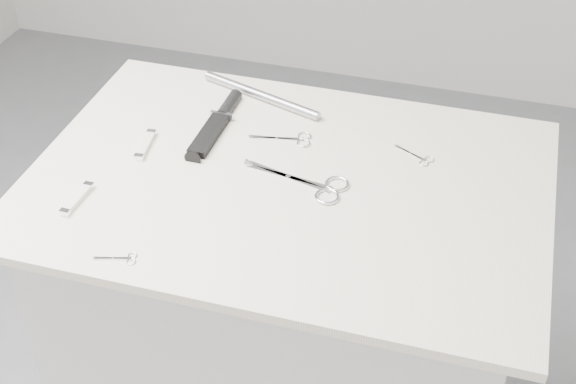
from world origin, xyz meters
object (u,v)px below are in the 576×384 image
(large_shears, at_px, (316,185))
(pocket_knife_a, at_px, (145,144))
(embroidery_scissors_a, at_px, (292,139))
(metal_rail, at_px, (261,95))
(tiny_scissors, at_px, (121,258))
(embroidery_scissors_b, at_px, (418,157))
(plinth, at_px, (288,342))
(pocket_knife_b, at_px, (77,198))
(sheathed_knife, at_px, (218,121))

(large_shears, distance_m, pocket_knife_a, 0.37)
(embroidery_scissors_a, bearing_deg, metal_rail, 119.00)
(pocket_knife_a, distance_m, metal_rail, 0.30)
(pocket_knife_a, relative_size, metal_rail, 0.33)
(tiny_scissors, bearing_deg, embroidery_scissors_b, 28.88)
(metal_rail, bearing_deg, embroidery_scissors_b, -18.69)
(plinth, distance_m, embroidery_scissors_a, 0.49)
(pocket_knife_b, bearing_deg, embroidery_scissors_a, -44.07)
(sheathed_knife, bearing_deg, embroidery_scissors_a, -93.51)
(embroidery_scissors_b, xyz_separation_m, pocket_knife_b, (-0.59, -0.31, 0.00))
(embroidery_scissors_a, relative_size, pocket_knife_a, 1.26)
(tiny_scissors, xyz_separation_m, metal_rail, (0.07, 0.56, 0.01))
(tiny_scissors, xyz_separation_m, pocket_knife_b, (-0.15, 0.12, 0.00))
(sheathed_knife, height_order, metal_rail, sheathed_knife)
(pocket_knife_b, bearing_deg, embroidery_scissors_b, -58.87)
(large_shears, bearing_deg, plinth, -174.59)
(metal_rail, bearing_deg, tiny_scissors, -97.22)
(embroidery_scissors_b, bearing_deg, pocket_knife_b, -123.78)
(pocket_knife_b, bearing_deg, metal_rail, -23.42)
(pocket_knife_a, xyz_separation_m, pocket_knife_b, (-0.05, -0.20, 0.00))
(large_shears, relative_size, embroidery_scissors_b, 2.47)
(pocket_knife_a, bearing_deg, pocket_knife_b, 158.56)
(plinth, relative_size, large_shears, 4.22)
(tiny_scissors, bearing_deg, embroidery_scissors_a, 51.18)
(embroidery_scissors_b, relative_size, tiny_scissors, 1.16)
(sheathed_knife, distance_m, metal_rail, 0.13)
(embroidery_scissors_a, distance_m, pocket_knife_b, 0.45)
(plinth, bearing_deg, tiny_scissors, -125.34)
(large_shears, relative_size, pocket_knife_b, 2.18)
(plinth, height_order, metal_rail, metal_rail)
(plinth, relative_size, embroidery_scissors_b, 10.41)
(large_shears, distance_m, embroidery_scissors_a, 0.16)
(tiny_scissors, distance_m, sheathed_knife, 0.44)
(pocket_knife_b, height_order, metal_rail, metal_rail)
(embroidery_scissors_a, distance_m, sheathed_knife, 0.17)
(tiny_scissors, bearing_deg, large_shears, 31.30)
(tiny_scissors, bearing_deg, sheathed_knife, 72.22)
(plinth, height_order, tiny_scissors, tiny_scissors)
(pocket_knife_a, bearing_deg, tiny_scissors, -170.29)
(large_shears, distance_m, tiny_scissors, 0.40)
(large_shears, bearing_deg, embroidery_scissors_b, 52.30)
(embroidery_scissors_a, xyz_separation_m, pocket_knife_a, (-0.28, -0.11, 0.00))
(plinth, distance_m, pocket_knife_b, 0.62)
(plinth, relative_size, sheathed_knife, 3.72)
(pocket_knife_b, bearing_deg, tiny_scissors, -126.51)
(tiny_scissors, distance_m, pocket_knife_b, 0.19)
(tiny_scissors, xyz_separation_m, pocket_knife_a, (-0.10, 0.32, 0.00))
(tiny_scissors, bearing_deg, metal_rail, 66.98)
(large_shears, xyz_separation_m, tiny_scissors, (-0.27, -0.29, -0.00))
(sheathed_knife, xyz_separation_m, pocket_knife_a, (-0.11, -0.12, -0.00))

